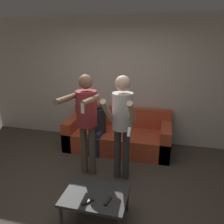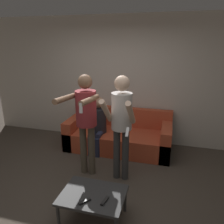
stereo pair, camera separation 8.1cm
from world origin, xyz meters
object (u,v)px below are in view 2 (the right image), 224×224
Objects in this scene: couch at (119,136)px; remote_near at (85,201)px; person_standing_left at (86,114)px; coffee_table at (93,197)px; person_standing_right at (121,118)px; remote_far at (105,201)px; person_seated at (98,122)px.

couch is 2.19m from remote_near.
person_standing_left reaches higher than remote_near.
person_standing_left is 1.27m from coffee_table.
person_standing_right reaches higher than remote_near.
remote_far is at bearing -27.32° from coffee_table.
person_standing_left is (-0.29, -1.08, 0.81)m from couch.
person_seated is 7.35× the size of remote_far.
person_seated is at bearing 96.49° from person_standing_left.
person_seated is at bearing 104.28° from remote_near.
remote_far is (0.34, -2.12, 0.13)m from couch.
person_standing_right reaches higher than coffee_table.
remote_far is (0.05, -1.05, -0.66)m from person_standing_right.
remote_near is at bearing -104.82° from coffee_table.
person_standing_left is at bearing -179.21° from person_standing_right.
person_standing_right is 2.17× the size of coffee_table.
couch is 15.56× the size of remote_near.
person_standing_right is at bearing -74.99° from couch.
couch is 1.25× the size of person_standing_right.
person_standing_right is 11.05× the size of remote_far.
couch is 2.03m from coffee_table.
person_standing_right is 1.20m from coffee_table.
remote_near is (-0.04, -0.16, 0.05)m from coffee_table.
person_standing_right is 1.17m from person_seated.
couch is 13.86× the size of remote_far.
person_standing_right is (0.57, 0.01, -0.02)m from person_standing_left.
coffee_table is (-0.13, -0.95, -0.72)m from person_standing_right.
remote_far is at bearing 17.14° from remote_near.
person_standing_right is 1.24m from remote_far.
remote_near is 0.89× the size of remote_far.
person_standing_left is 1.50× the size of person_seated.
remote_far is at bearing -58.94° from person_standing_left.
coffee_table is at bearing -85.53° from couch.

